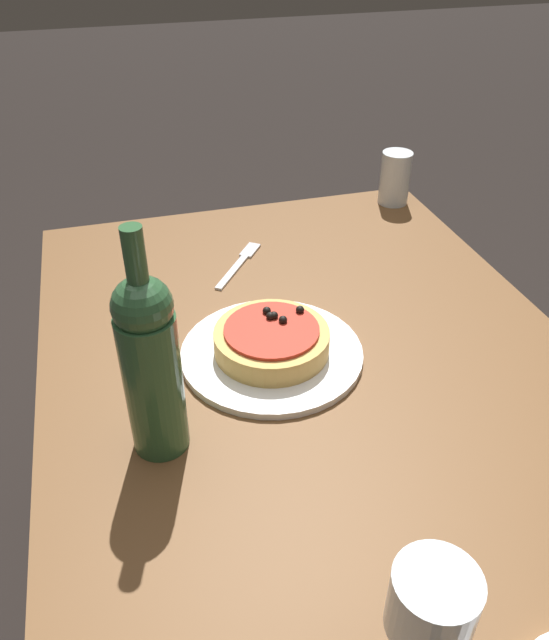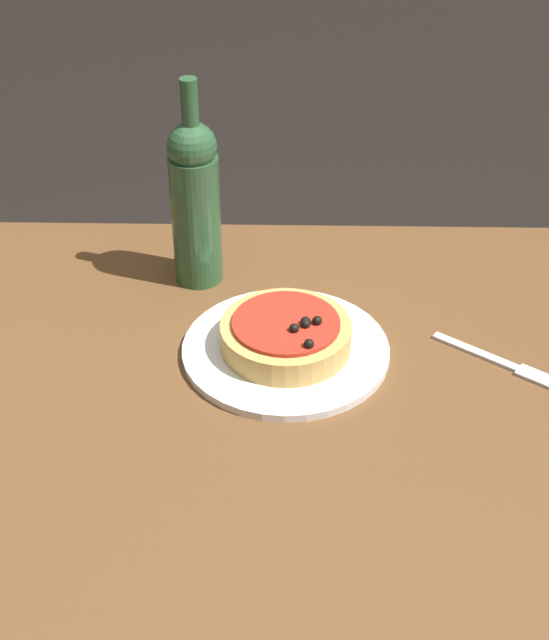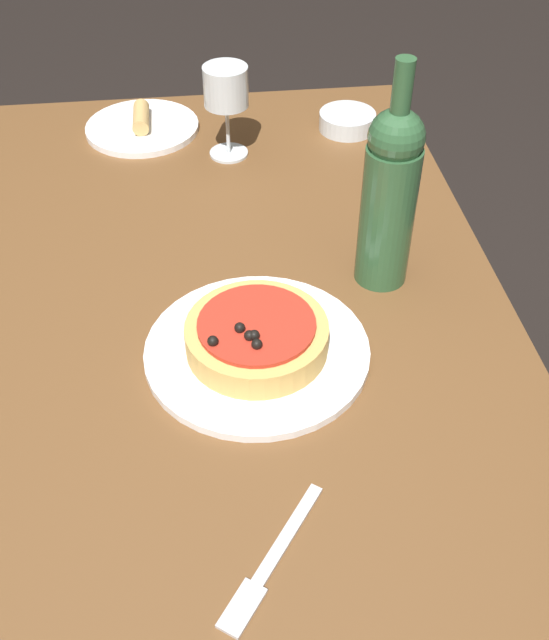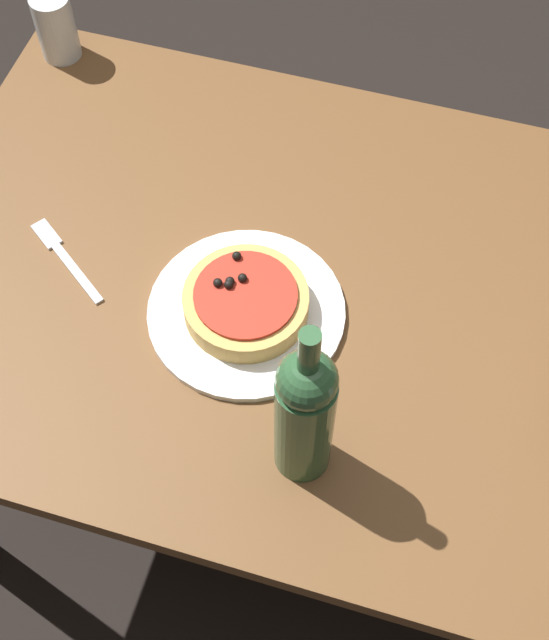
{
  "view_description": "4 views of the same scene",
  "coord_description": "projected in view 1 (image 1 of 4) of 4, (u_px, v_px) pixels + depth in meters",
  "views": [
    {
      "loc": [
        -0.67,
        0.28,
        1.35
      ],
      "look_at": [
        0.13,
        0.06,
        0.76
      ],
      "focal_mm": 35.0,
      "sensor_mm": 36.0,
      "label": 1
    },
    {
      "loc": [
        0.11,
        -0.95,
        1.5
      ],
      "look_at": [
        0.09,
        0.07,
        0.76
      ],
      "focal_mm": 50.0,
      "sensor_mm": 36.0,
      "label": 2
    },
    {
      "loc": [
        0.8,
        0.01,
        1.41
      ],
      "look_at": [
        0.14,
        0.09,
        0.81
      ],
      "focal_mm": 42.0,
      "sensor_mm": 36.0,
      "label": 3
    },
    {
      "loc": [
        -0.14,
        0.73,
        1.86
      ],
      "look_at": [
        0.04,
        0.11,
        0.79
      ],
      "focal_mm": 50.0,
      "sensor_mm": 36.0,
      "label": 4
    }
  ],
  "objects": [
    {
      "name": "ground_plane",
      "position": [
        314.0,
        629.0,
        1.37
      ],
      "size": [
        14.0,
        14.0,
        0.0
      ],
      "primitive_type": "plane",
      "color": "black"
    },
    {
      "name": "dining_table",
      "position": [
        329.0,
        428.0,
        1.01
      ],
      "size": [
        1.34,
        0.88,
        0.71
      ],
      "color": "brown",
      "rests_on": "ground_plane"
    },
    {
      "name": "dinner_plate",
      "position": [
        272.0,
        353.0,
        1.02
      ],
      "size": [
        0.3,
        0.3,
        0.01
      ],
      "color": "white",
      "rests_on": "dining_table"
    },
    {
      "name": "pizza",
      "position": [
        272.0,
        340.0,
        1.01
      ],
      "size": [
        0.19,
        0.19,
        0.06
      ],
      "color": "tan",
      "rests_on": "dinner_plate"
    },
    {
      "name": "wine_glass",
      "position": [
        431.0,
        608.0,
        0.54
      ],
      "size": [
        0.08,
        0.08,
        0.17
      ],
      "color": "silver",
      "rests_on": "dining_table"
    },
    {
      "name": "wine_bottle",
      "position": [
        151.0,
        363.0,
        0.79
      ],
      "size": [
        0.08,
        0.08,
        0.33
      ],
      "color": "#2D5633",
      "rests_on": "dining_table"
    },
    {
      "name": "water_cup",
      "position": [
        395.0,
        178.0,
        1.47
      ],
      "size": [
        0.07,
        0.07,
        0.12
      ],
      "color": "silver",
      "rests_on": "dining_table"
    },
    {
      "name": "fork",
      "position": [
        240.0,
        262.0,
        1.27
      ],
      "size": [
        0.17,
        0.13,
        0.0
      ],
      "rotation": [
        0.0,
        0.0,
        -0.63
      ],
      "color": "silver",
      "rests_on": "dining_table"
    }
  ]
}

